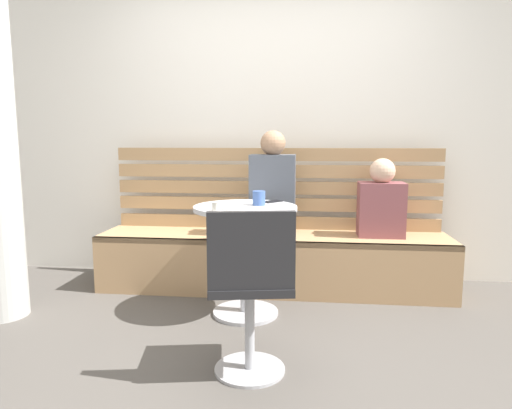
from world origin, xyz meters
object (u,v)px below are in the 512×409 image
Objects in this scene: cup_mug_blue at (259,198)px; cup_espresso_small at (217,207)px; person_child_left at (381,203)px; plate_small at (236,208)px; cafe_table at (245,239)px; white_chair at (250,287)px; phone_on_table at (272,201)px; person_adult at (273,189)px; booth_bench at (273,262)px.

cup_espresso_small is at bearing -128.87° from cup_mug_blue.
plate_small is (-1.00, -0.72, 0.05)m from person_child_left.
white_chair reaches higher than cafe_table.
cup_mug_blue is 0.68× the size of phone_on_table.
person_adult is 14.28× the size of cup_espresso_small.
phone_on_table is (0.02, -0.33, 0.52)m from booth_bench.
white_chair is at bearing -90.36° from person_adult.
cafe_table is at bearing 99.42° from white_chair.
cafe_table reaches higher than booth_bench.
person_adult reaches higher than cafe_table.
white_chair reaches higher than cup_mug_blue.
cup_mug_blue is at bearing 57.22° from plate_small.
white_chair is 0.74m from plate_small.
person_child_left reaches higher than booth_bench.
phone_on_table is at bearing 51.93° from cafe_table.
white_chair is at bearing -120.80° from person_child_left.
person_child_left reaches higher than plate_small.
person_adult is (0.14, 0.51, 0.28)m from cafe_table.
cup_espresso_small reaches higher than plate_small.
plate_small is (-0.04, -0.15, 0.23)m from cafe_table.
cup_espresso_small is 0.36m from cup_mug_blue.
cup_mug_blue is 0.19m from phone_on_table.
cup_mug_blue is (-0.06, -0.50, 0.57)m from booth_bench.
white_chair is 1.36m from person_adult.
person_adult reaches higher than cup_mug_blue.
booth_bench is 15.88× the size of plate_small.
white_chair is 15.18× the size of cup_espresso_small.
person_adult reaches higher than plate_small.
cup_mug_blue is (-0.87, -0.53, 0.09)m from person_child_left.
cup_mug_blue is at bearing 51.13° from cup_espresso_small.
person_child_left is at bearing 4.51° from person_adult.
booth_bench is 0.99m from cup_espresso_small.
cup_espresso_small is (-0.28, 0.57, 0.30)m from white_chair.
plate_small reaches higher than cafe_table.
plate_small is 1.21× the size of phone_on_table.
cup_mug_blue is at bearing 106.47° from phone_on_table.
cafe_table is at bearing 59.55° from cup_espresso_small.
person_adult is 0.82m from person_child_left.
white_chair is at bearing -90.25° from booth_bench.
white_chair is 5.00× the size of plate_small.
person_child_left reaches higher than phone_on_table.
cafe_table is 4.35× the size of plate_small.
person_child_left reaches higher than cup_mug_blue.
cup_espresso_small reaches higher than booth_bench.
cafe_table is at bearing 93.15° from phone_on_table.
plate_small is (-0.12, -0.19, -0.04)m from cup_mug_blue.
cup_mug_blue is at bearing -148.78° from person_child_left.
cup_espresso_small is at bearing -109.87° from booth_bench.
cafe_table is 5.29× the size of phone_on_table.
cup_mug_blue is (-0.06, -0.47, -0.01)m from person_adult.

